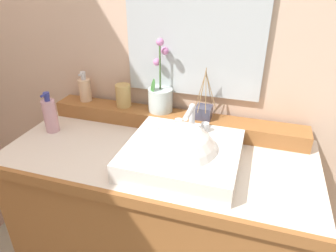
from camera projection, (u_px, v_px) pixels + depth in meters
wall_back at (186, 11)px, 1.34m from camera, size 3.15×0.20×2.76m
vanity_cabinet at (160, 231)px, 1.45m from camera, size 1.23×0.58×0.90m
back_ledge at (174, 121)px, 1.40m from camera, size 1.16×0.12×0.07m
sink_basin at (182, 157)px, 1.14m from camera, size 0.42×0.39×0.29m
soap_bar at (162, 126)px, 1.25m from camera, size 0.07×0.04×0.02m
potted_plant at (160, 96)px, 1.39m from camera, size 0.11×0.11×0.33m
soap_dispenser at (85, 89)px, 1.50m from camera, size 0.06×0.06×0.15m
tumbler_cup at (123, 96)px, 1.44m from camera, size 0.07×0.07×0.11m
reed_diffuser at (204, 111)px, 1.34m from camera, size 0.09×0.11×0.23m
lotion_bottle at (50, 115)px, 1.36m from camera, size 0.06×0.06×0.18m
mirror at (194, 24)px, 1.25m from camera, size 0.59×0.02×0.61m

